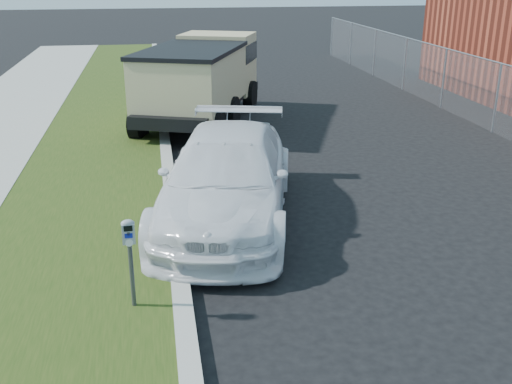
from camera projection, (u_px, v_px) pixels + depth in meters
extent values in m
plane|color=black|center=(365.00, 277.00, 8.47)|extent=(120.00, 120.00, 0.00)
cube|color=gray|center=(174.00, 228.00, 9.87)|extent=(0.25, 50.00, 0.15)
cube|color=#20380F|center=(74.00, 235.00, 9.62)|extent=(3.00, 50.00, 0.13)
plane|color=slate|center=(497.00, 98.00, 15.56)|extent=(0.00, 30.00, 30.00)
cylinder|color=gray|center=(502.00, 64.00, 15.24)|extent=(0.04, 30.00, 0.04)
cylinder|color=gray|center=(497.00, 98.00, 15.56)|extent=(0.06, 0.06, 1.80)
cylinder|color=gray|center=(444.00, 79.00, 18.32)|extent=(0.06, 0.06, 1.80)
cylinder|color=gray|center=(405.00, 64.00, 21.09)|extent=(0.06, 0.06, 1.80)
cylinder|color=gray|center=(375.00, 53.00, 23.86)|extent=(0.06, 0.06, 1.80)
cylinder|color=gray|center=(351.00, 44.00, 26.62)|extent=(0.06, 0.06, 1.80)
cylinder|color=gray|center=(332.00, 37.00, 29.39)|extent=(0.06, 0.06, 1.80)
cylinder|color=#3F4247|center=(132.00, 276.00, 7.37)|extent=(0.06, 0.06, 0.86)
cube|color=gray|center=(128.00, 233.00, 7.17)|extent=(0.16, 0.11, 0.26)
ellipsoid|color=gray|center=(128.00, 223.00, 7.12)|extent=(0.17, 0.11, 0.10)
cube|color=black|center=(128.00, 229.00, 7.08)|extent=(0.10, 0.01, 0.07)
cube|color=#0D1A94|center=(129.00, 236.00, 7.12)|extent=(0.09, 0.01, 0.06)
cylinder|color=silver|center=(129.00, 243.00, 7.15)|extent=(0.09, 0.01, 0.09)
cube|color=#3F4247|center=(128.00, 234.00, 7.11)|extent=(0.03, 0.01, 0.04)
imported|color=white|center=(225.00, 177.00, 10.19)|extent=(3.24, 5.51, 1.50)
cube|color=black|center=(200.00, 101.00, 16.56)|extent=(3.84, 5.96, 0.31)
cube|color=tan|center=(218.00, 63.00, 18.16)|extent=(2.50, 2.23, 1.76)
cube|color=black|center=(218.00, 51.00, 18.03)|extent=(2.53, 2.25, 0.53)
cube|color=tan|center=(191.00, 79.00, 15.65)|extent=(3.31, 4.21, 1.41)
cube|color=black|center=(190.00, 50.00, 15.40)|extent=(3.42, 4.33, 0.11)
cube|color=black|center=(225.00, 84.00, 19.21)|extent=(2.02, 0.89, 0.26)
cylinder|color=black|center=(186.00, 93.00, 18.59)|extent=(0.58, 0.92, 0.88)
cylinder|color=black|center=(250.00, 95.00, 18.22)|extent=(0.58, 0.92, 0.88)
cylinder|color=black|center=(160.00, 110.00, 16.41)|extent=(0.58, 0.92, 0.88)
cylinder|color=black|center=(232.00, 113.00, 16.04)|extent=(0.58, 0.92, 0.88)
cylinder|color=black|center=(138.00, 123.00, 14.95)|extent=(0.58, 0.92, 0.88)
cylinder|color=black|center=(217.00, 127.00, 14.58)|extent=(0.58, 0.92, 0.88)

